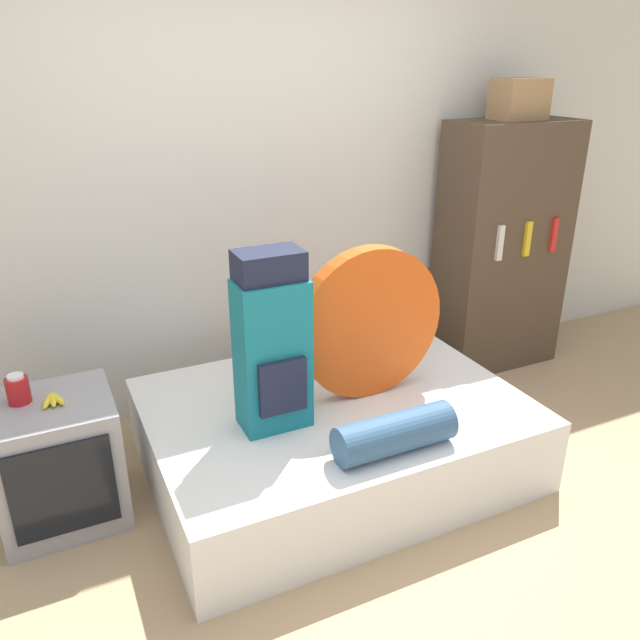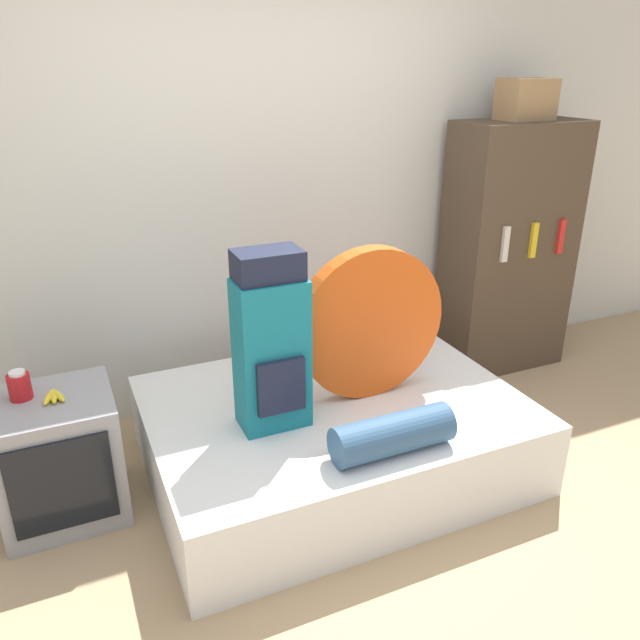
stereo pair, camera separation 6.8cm
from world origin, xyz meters
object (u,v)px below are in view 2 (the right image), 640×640
at_px(backpack, 271,344).
at_px(tent_bag, 370,323).
at_px(television, 60,457).
at_px(cardboard_box, 526,99).
at_px(bookshelf, 508,249).
at_px(sleeping_roll, 393,434).
at_px(canister, 19,386).

height_order(backpack, tent_bag, backpack).
xyz_separation_m(television, cardboard_box, (2.86, 0.47, 1.45)).
bearing_deg(cardboard_box, backpack, -159.31).
bearing_deg(bookshelf, television, -170.83).
bearing_deg(tent_bag, backpack, -172.29).
bearing_deg(sleeping_roll, cardboard_box, 37.13).
xyz_separation_m(canister, cardboard_box, (2.96, 0.40, 1.09)).
relative_size(backpack, cardboard_box, 2.69).
distance_m(sleeping_roll, cardboard_box, 2.29).
bearing_deg(sleeping_roll, backpack, 131.92).
distance_m(sleeping_roll, canister, 1.63).
relative_size(backpack, sleeping_roll, 1.54).
distance_m(backpack, television, 1.10).
xyz_separation_m(canister, bookshelf, (2.96, 0.40, 0.15)).
xyz_separation_m(backpack, sleeping_roll, (0.39, -0.43, -0.32)).
relative_size(sleeping_roll, television, 0.91).
height_order(television, cardboard_box, cardboard_box).
height_order(canister, cardboard_box, cardboard_box).
bearing_deg(television, backpack, -15.22).
height_order(television, bookshelf, bookshelf).
height_order(sleeping_roll, television, television).
distance_m(canister, bookshelf, 2.99).
distance_m(television, canister, 0.38).
bearing_deg(tent_bag, cardboard_box, 25.29).
bearing_deg(bookshelf, backpack, -159.40).
relative_size(bookshelf, cardboard_box, 5.23).
bearing_deg(television, sleeping_roll, -27.34).
bearing_deg(bookshelf, sleeping_roll, -142.95).
relative_size(canister, bookshelf, 0.08).
height_order(television, canister, canister).
bearing_deg(cardboard_box, tent_bag, -154.71).
relative_size(backpack, bookshelf, 0.51).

